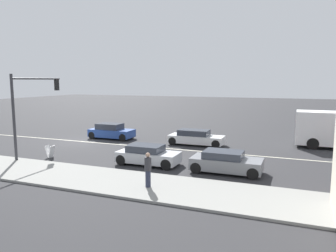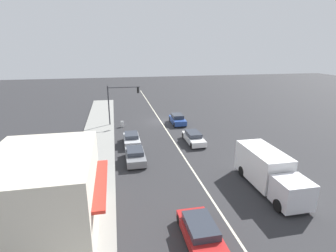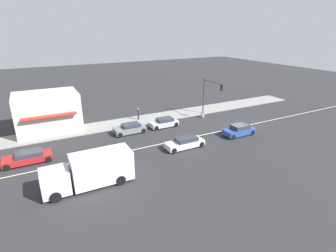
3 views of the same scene
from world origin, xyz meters
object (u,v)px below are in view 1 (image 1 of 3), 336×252
Objects in this scene: sedan_silver at (148,155)px; coupe_blue at (111,131)px; warning_aframe_sign at (50,152)px; traffic_signal_main at (30,101)px; suv_grey at (226,162)px; pedestrian at (148,169)px; van_white at (196,138)px.

coupe_blue reaches higher than sedan_silver.
warning_aframe_sign is 0.21× the size of coupe_blue.
suv_grey is (-1.12, 13.34, -3.28)m from traffic_signal_main.
traffic_signal_main is 9.02m from coupe_blue.
sedan_silver is (-4.32, -2.05, -0.41)m from pedestrian.
warning_aframe_sign is (-0.31, 1.26, -3.47)m from traffic_signal_main.
traffic_signal_main reaches higher than warning_aframe_sign.
pedestrian reaches higher than coupe_blue.
van_white is (-7.20, -4.01, -0.00)m from suv_grey.
traffic_signal_main reaches higher than van_white.
sedan_silver is (-0.81, 7.09, 0.19)m from warning_aframe_sign.
pedestrian is at bearing 72.93° from traffic_signal_main.
van_white reaches higher than sedan_silver.
van_white is at bearing 131.74° from traffic_signal_main.
van_white reaches higher than warning_aframe_sign.
traffic_signal_main is 3.27× the size of pedestrian.
sedan_silver is at bearing -90.00° from suv_grey.
traffic_signal_main is at bearing -48.26° from van_white.
van_white is at bearing -150.89° from suv_grey.
coupe_blue is (-7.20, -12.09, 0.05)m from suv_grey.
traffic_signal_main is 3.71m from warning_aframe_sign.
van_white is (0.00, 8.08, -0.05)m from coupe_blue.
traffic_signal_main is 1.39× the size of suv_grey.
suv_grey reaches higher than warning_aframe_sign.
coupe_blue reaches higher than warning_aframe_sign.
suv_grey is (-0.81, 12.08, 0.20)m from warning_aframe_sign.
suv_grey is at bearing 145.82° from pedestrian.
warning_aframe_sign is at bearing -83.44° from sedan_silver.
traffic_signal_main is at bearing -107.07° from pedestrian.
traffic_signal_main reaches higher than pedestrian.
warning_aframe_sign is 7.14m from sedan_silver.
sedan_silver is at bearing 44.62° from coupe_blue.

